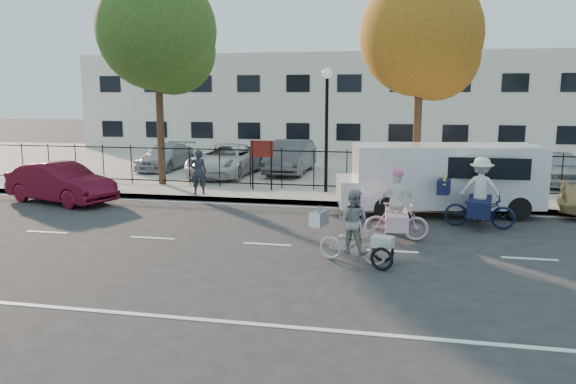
% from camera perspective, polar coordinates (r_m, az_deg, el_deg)
% --- Properties ---
extents(ground, '(120.00, 120.00, 0.00)m').
position_cam_1_polar(ground, '(13.71, -2.13, -5.35)').
color(ground, '#333334').
extents(road_markings, '(60.00, 9.52, 0.01)m').
position_cam_1_polar(road_markings, '(13.70, -2.14, -5.33)').
color(road_markings, silver).
rests_on(road_markings, ground).
extents(curb, '(60.00, 0.10, 0.15)m').
position_cam_1_polar(curb, '(18.51, 1.58, -1.07)').
color(curb, '#A8A399').
rests_on(curb, ground).
extents(sidewalk, '(60.00, 2.20, 0.15)m').
position_cam_1_polar(sidewalk, '(19.52, 2.12, -0.49)').
color(sidewalk, '#A8A399').
rests_on(sidewalk, ground).
extents(parking_lot, '(60.00, 15.60, 0.15)m').
position_cam_1_polar(parking_lot, '(28.24, 5.12, 2.72)').
color(parking_lot, '#A8A399').
rests_on(parking_lot, ground).
extents(iron_fence, '(58.00, 0.06, 1.50)m').
position_cam_1_polar(iron_fence, '(20.46, 2.65, 2.33)').
color(iron_fence, black).
rests_on(iron_fence, sidewalk).
extents(building, '(34.00, 10.00, 6.00)m').
position_cam_1_polar(building, '(37.97, 6.94, 8.97)').
color(building, silver).
rests_on(building, ground).
extents(lamppost, '(0.36, 0.36, 4.33)m').
position_cam_1_polar(lamppost, '(19.82, 3.96, 8.48)').
color(lamppost, black).
rests_on(lamppost, sidewalk).
extents(street_sign, '(0.85, 0.06, 1.80)m').
position_cam_1_polar(street_sign, '(20.38, -2.67, 3.76)').
color(street_sign, black).
rests_on(street_sign, sidewalk).
extents(zebra_trike, '(1.88, 1.08, 1.61)m').
position_cam_1_polar(zebra_trike, '(12.22, 6.63, -4.30)').
color(zebra_trike, silver).
rests_on(zebra_trike, ground).
extents(unicorn_bike, '(1.82, 1.27, 1.83)m').
position_cam_1_polar(unicorn_bike, '(14.19, 10.85, -2.17)').
color(unicorn_bike, beige).
rests_on(unicorn_bike, ground).
extents(bull_bike, '(2.13, 1.48, 1.94)m').
position_cam_1_polar(bull_bike, '(16.12, 18.82, -0.74)').
color(bull_bike, black).
rests_on(bull_bike, ground).
extents(white_van, '(6.23, 2.98, 2.11)m').
position_cam_1_polar(white_van, '(17.55, 15.30, 1.57)').
color(white_van, white).
rests_on(white_van, ground).
extents(red_sedan, '(4.30, 2.59, 1.34)m').
position_cam_1_polar(red_sedan, '(20.28, -22.10, 0.87)').
color(red_sedan, '#580A1D').
rests_on(red_sedan, ground).
extents(pedestrian, '(0.68, 0.60, 1.56)m').
position_cam_1_polar(pedestrian, '(19.69, -9.08, 2.00)').
color(pedestrian, black).
rests_on(pedestrian, sidewalk).
extents(lot_car_a, '(1.74, 4.08, 1.17)m').
position_cam_1_polar(lot_car_a, '(26.70, -12.32, 3.54)').
color(lot_car_a, '#9FA2A7').
rests_on(lot_car_a, parking_lot).
extents(lot_car_b, '(2.35, 4.89, 1.35)m').
position_cam_1_polar(lot_car_b, '(24.12, -6.41, 3.25)').
color(lot_car_b, silver).
rests_on(lot_car_b, parking_lot).
extents(lot_car_c, '(1.63, 4.41, 1.44)m').
position_cam_1_polar(lot_car_c, '(24.69, 0.28, 3.58)').
color(lot_car_c, '#4B4B52').
rests_on(lot_car_c, parking_lot).
extents(lot_car_d, '(1.91, 3.98, 1.31)m').
position_cam_1_polar(lot_car_d, '(23.93, 25.83, 2.22)').
color(lot_car_d, '#A0A4A7').
rests_on(lot_car_d, parking_lot).
extents(tree_west, '(4.45, 4.45, 8.16)m').
position_cam_1_polar(tree_west, '(22.20, -12.77, 15.14)').
color(tree_west, '#442D1D').
rests_on(tree_west, ground).
extents(tree_mid, '(4.20, 4.20, 7.70)m').
position_cam_1_polar(tree_mid, '(20.37, 13.74, 14.70)').
color(tree_mid, '#442D1D').
rests_on(tree_mid, ground).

